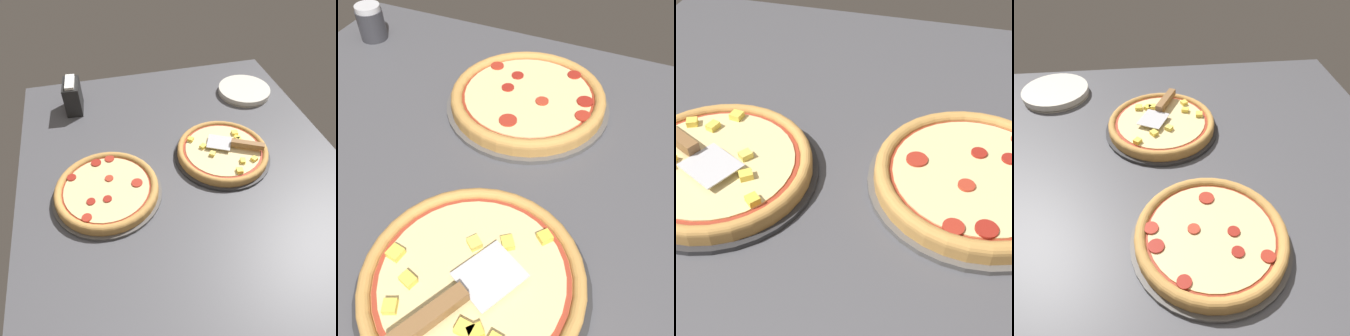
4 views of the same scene
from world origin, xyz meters
TOP-DOWN VIEW (x-y plane):
  - ground_plane at (0.00, 0.00)cm, footprint 134.62×115.84cm
  - pizza_pan_front at (2.01, -14.85)cm, footprint 35.06×35.06cm
  - pizza_front at (2.00, -14.87)cm, footprint 32.96×32.96cm
  - pizza_pan_back at (-6.27, 28.25)cm, footprint 35.87×35.87cm
  - pizza_back at (-6.26, 28.26)cm, footprint 33.72×33.72cm
  - serving_spatula at (0.99, -21.25)cm, footprint 13.50×20.28cm

SIDE VIEW (x-z plane):
  - ground_plane at x=0.00cm, z-range -3.60..0.00cm
  - pizza_pan_front at x=2.01cm, z-range 0.00..1.00cm
  - pizza_pan_back at x=-6.27cm, z-range 0.00..1.00cm
  - pizza_front at x=2.00cm, z-range 0.80..4.31cm
  - pizza_back at x=-6.26cm, z-range 0.99..4.27cm
  - serving_spatula at x=0.99cm, z-range 4.31..6.31cm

